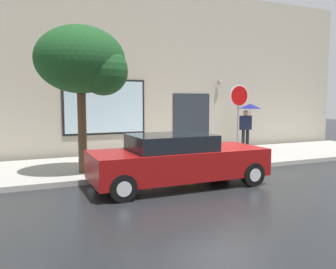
{
  "coord_description": "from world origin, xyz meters",
  "views": [
    {
      "loc": [
        -5.33,
        -8.27,
        2.3
      ],
      "look_at": [
        -0.91,
        1.8,
        1.2
      ],
      "focal_mm": 36.69,
      "sensor_mm": 36.0,
      "label": 1
    }
  ],
  "objects": [
    {
      "name": "fire_hydrant",
      "position": [
        0.05,
        2.04,
        0.53
      ],
      "size": [
        0.3,
        0.44,
        0.77
      ],
      "color": "yellow",
      "rests_on": "sidewalk"
    },
    {
      "name": "pedestrian_with_umbrella",
      "position": [
        3.94,
        4.06,
        1.73
      ],
      "size": [
        0.97,
        0.97,
        2.01
      ],
      "color": "black",
      "rests_on": "sidewalk"
    },
    {
      "name": "building_facade",
      "position": [
        -0.02,
        5.5,
        3.48
      ],
      "size": [
        20.0,
        0.67,
        7.0
      ],
      "color": "#B2A893",
      "rests_on": "ground"
    },
    {
      "name": "ground_plane",
      "position": [
        0.0,
        0.0,
        0.0
      ],
      "size": [
        60.0,
        60.0,
        0.0
      ],
      "primitive_type": "plane",
      "color": "black"
    },
    {
      "name": "sidewalk",
      "position": [
        0.0,
        3.0,
        0.07
      ],
      "size": [
        20.0,
        4.0,
        0.15
      ],
      "primitive_type": "cube",
      "color": "#A3A099",
      "rests_on": "ground"
    },
    {
      "name": "street_tree",
      "position": [
        -3.48,
        1.9,
        3.38
      ],
      "size": [
        2.6,
        2.21,
        4.3
      ],
      "color": "#4C3823",
      "rests_on": "sidewalk"
    },
    {
      "name": "parked_car",
      "position": [
        -1.45,
        -0.07,
        0.71
      ],
      "size": [
        4.7,
        1.9,
        1.4
      ],
      "color": "maroon",
      "rests_on": "ground"
    },
    {
      "name": "stop_sign",
      "position": [
        1.66,
        1.59,
        2.05
      ],
      "size": [
        0.76,
        0.1,
        2.69
      ],
      "color": "gray",
      "rests_on": "sidewalk"
    }
  ]
}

